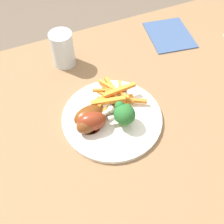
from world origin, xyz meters
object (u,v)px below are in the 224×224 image
Objects in this scene: dining_table at (127,136)px; broccoli_floret_front at (125,114)px; chicken_drumstick_extra at (90,114)px; water_glass at (63,49)px; broccoli_floret_middle at (123,113)px; chicken_drumstick_near at (93,121)px; chicken_drumstick_far at (90,123)px; dinner_plate at (112,118)px; carrot_fries_pile at (114,96)px.

broccoli_floret_front is at bearing -136.83° from dining_table.
water_glass is at bearing 88.64° from chicken_drumstick_extra.
broccoli_floret_middle is 0.08m from chicken_drumstick_near.
broccoli_floret_front reaches higher than broccoli_floret_middle.
chicken_drumstick_far is (-0.01, 0.00, -0.00)m from chicken_drumstick_near.
chicken_drumstick_far reaches higher than chicken_drumstick_extra.
chicken_drumstick_extra is (-0.05, 0.02, 0.03)m from dinner_plate.
dinner_plate is at bearing 8.90° from chicken_drumstick_far.
broccoli_floret_front is 0.55× the size of chicken_drumstick_far.
dinner_plate is at bearing -117.98° from carrot_fries_pile.
chicken_drumstick_extra is (-0.10, 0.03, 0.12)m from dining_table.
dining_table is 10.38× the size of chicken_drumstick_far.
water_glass is (0.02, 0.27, 0.02)m from chicken_drumstick_far.
chicken_drumstick_near reaches higher than dinner_plate.
broccoli_floret_front reaches higher than chicken_drumstick_near.
chicken_drumstick_extra is at bearing 147.32° from broccoli_floret_front.
carrot_fries_pile is 1.26× the size of chicken_drumstick_far.
broccoli_floret_front reaches higher than chicken_drumstick_extra.
chicken_drumstick_extra reaches higher than carrot_fries_pile.
chicken_drumstick_far is (-0.08, 0.02, -0.02)m from broccoli_floret_middle.
dinner_plate is (-0.04, 0.01, 0.10)m from dining_table.
dinner_plate is at bearing 124.26° from broccoli_floret_front.
dining_table is at bearing 43.17° from broccoli_floret_front.
broccoli_floret_middle reaches higher than chicken_drumstick_extra.
broccoli_floret_front is at bearing -14.27° from chicken_drumstick_far.
carrot_fries_pile reaches higher than dinner_plate.
broccoli_floret_front reaches higher than carrot_fries_pile.
broccoli_floret_front is 0.09m from chicken_drumstick_far.
water_glass reaches higher than broccoli_floret_front.
water_glass is at bearing 109.14° from carrot_fries_pile.
dinner_plate is 0.06m from chicken_drumstick_extra.
water_glass is (0.01, 0.24, 0.02)m from chicken_drumstick_extra.
dining_table is 18.82× the size of broccoli_floret_front.
carrot_fries_pile is 1.07× the size of chicken_drumstick_extra.
dining_table is 19.32× the size of broccoli_floret_middle.
carrot_fries_pile is (0.00, 0.08, -0.02)m from broccoli_floret_front.
broccoli_floret_middle is at bearing -30.93° from chicken_drumstick_extra.
chicken_drumstick_extra is at bearing 164.29° from dining_table.
broccoli_floret_middle reaches higher than carrot_fries_pile.
chicken_drumstick_near is 0.90× the size of chicken_drumstick_extra.
broccoli_floret_middle is 0.08m from carrot_fries_pile.
broccoli_floret_front is 1.03× the size of broccoli_floret_middle.
water_glass is at bearing 103.31° from broccoli_floret_front.
dining_table is 8.80× the size of chicken_drumstick_extra.
chicken_drumstick_near reaches higher than chicken_drumstick_far.
broccoli_floret_front reaches higher than dinner_plate.
chicken_drumstick_far is at bearing 168.35° from broccoli_floret_middle.
chicken_drumstick_extra is 1.27× the size of water_glass.
dinner_plate is 0.06m from broccoli_floret_middle.
dining_table is 8.23× the size of carrot_fries_pile.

